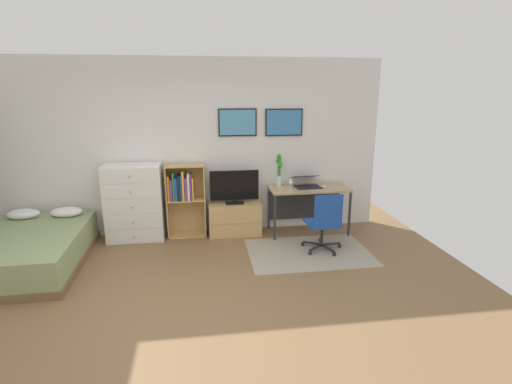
% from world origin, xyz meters
% --- Properties ---
extents(ground_plane, '(7.20, 7.20, 0.00)m').
position_xyz_m(ground_plane, '(0.00, 0.00, 0.00)').
color(ground_plane, brown).
extents(wall_back_with_posters, '(6.12, 0.09, 2.70)m').
position_xyz_m(wall_back_with_posters, '(0.02, 2.43, 1.36)').
color(wall_back_with_posters, silver).
rests_on(wall_back_with_posters, ground_plane).
extents(area_rug, '(1.70, 1.20, 0.01)m').
position_xyz_m(area_rug, '(1.67, 1.29, 0.00)').
color(area_rug, '#9E937F').
rests_on(area_rug, ground_plane).
extents(bed, '(1.37, 1.97, 0.57)m').
position_xyz_m(bed, '(-2.03, 1.40, 0.23)').
color(bed, brown).
rests_on(bed, ground_plane).
extents(dresser, '(0.83, 0.46, 1.16)m').
position_xyz_m(dresser, '(-0.80, 2.15, 0.58)').
color(dresser, white).
rests_on(dresser, ground_plane).
extents(bookshelf, '(0.59, 0.30, 1.13)m').
position_xyz_m(bookshelf, '(-0.07, 2.22, 0.67)').
color(bookshelf, tan).
rests_on(bookshelf, ground_plane).
extents(tv_stand, '(0.81, 0.41, 0.51)m').
position_xyz_m(tv_stand, '(0.71, 2.17, 0.25)').
color(tv_stand, tan).
rests_on(tv_stand, ground_plane).
extents(television, '(0.75, 0.16, 0.52)m').
position_xyz_m(television, '(0.71, 2.15, 0.77)').
color(television, black).
rests_on(television, tv_stand).
extents(desk, '(1.24, 0.58, 0.74)m').
position_xyz_m(desk, '(1.87, 2.16, 0.60)').
color(desk, tan).
rests_on(desk, ground_plane).
extents(office_chair, '(0.56, 0.58, 0.86)m').
position_xyz_m(office_chair, '(1.89, 1.29, 0.46)').
color(office_chair, '#232326').
rests_on(office_chair, ground_plane).
extents(laptop, '(0.42, 0.45, 0.17)m').
position_xyz_m(laptop, '(1.85, 2.17, 0.81)').
color(laptop, black).
rests_on(laptop, desk).
extents(computer_mouse, '(0.06, 0.10, 0.03)m').
position_xyz_m(computer_mouse, '(2.11, 2.03, 0.76)').
color(computer_mouse, silver).
rests_on(computer_mouse, desk).
extents(bamboo_vase, '(0.10, 0.11, 0.51)m').
position_xyz_m(bamboo_vase, '(1.43, 2.26, 1.00)').
color(bamboo_vase, silver).
rests_on(bamboo_vase, desk).
extents(wine_glass, '(0.07, 0.07, 0.18)m').
position_xyz_m(wine_glass, '(1.56, 1.99, 0.87)').
color(wine_glass, silver).
rests_on(wine_glass, desk).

